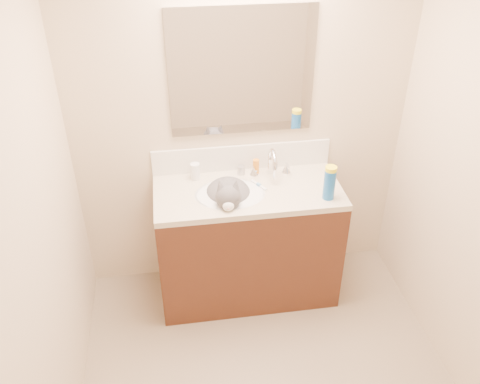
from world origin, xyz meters
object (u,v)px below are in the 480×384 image
object	(u,v)px
cat	(229,197)
spray_can	(329,184)
vanity_cabinet	(248,245)
pill_bottle	(195,171)
silver_jar	(241,170)
basin	(230,203)
amber_bottle	(256,167)
faucet	(272,165)

from	to	relation	value
cat	spray_can	size ratio (longest dim) A/B	2.22
vanity_cabinet	pill_bottle	xyz separation A→B (m)	(-0.32, 0.18, 0.51)
vanity_cabinet	silver_jar	world-z (taller)	silver_jar
basin	amber_bottle	world-z (taller)	amber_bottle
basin	faucet	distance (m)	0.38
pill_bottle	silver_jar	distance (m)	0.31
basin	spray_can	xyz separation A→B (m)	(0.60, -0.14, 0.17)
vanity_cabinet	silver_jar	distance (m)	0.52
pill_bottle	amber_bottle	xyz separation A→B (m)	(0.41, 0.00, -0.00)
vanity_cabinet	faucet	xyz separation A→B (m)	(0.18, 0.14, 0.54)
pill_bottle	spray_can	distance (m)	0.87
vanity_cabinet	basin	distance (m)	0.40
vanity_cabinet	pill_bottle	distance (m)	0.63
vanity_cabinet	basin	size ratio (longest dim) A/B	2.67
cat	pill_bottle	world-z (taller)	cat
basin	cat	bearing A→B (deg)	160.80
pill_bottle	spray_can	size ratio (longest dim) A/B	0.57
vanity_cabinet	cat	distance (m)	0.44
amber_bottle	spray_can	world-z (taller)	spray_can
pill_bottle	silver_jar	xyz separation A→B (m)	(0.31, 0.01, -0.03)
faucet	pill_bottle	xyz separation A→B (m)	(-0.50, 0.05, -0.03)
basin	pill_bottle	bearing A→B (deg)	133.13
cat	spray_can	bearing A→B (deg)	-5.99
pill_bottle	amber_bottle	distance (m)	0.41
pill_bottle	vanity_cabinet	bearing A→B (deg)	-29.90
pill_bottle	spray_can	xyz separation A→B (m)	(0.80, -0.35, 0.04)
pill_bottle	basin	bearing A→B (deg)	-46.87
silver_jar	amber_bottle	distance (m)	0.10
vanity_cabinet	cat	bearing A→B (deg)	-168.39
cat	pill_bottle	bearing A→B (deg)	139.36
faucet	amber_bottle	world-z (taller)	faucet
faucet	cat	xyz separation A→B (m)	(-0.31, -0.16, -0.11)
basin	cat	size ratio (longest dim) A/B	1.03
vanity_cabinet	amber_bottle	distance (m)	0.54
vanity_cabinet	amber_bottle	size ratio (longest dim) A/B	11.46
basin	pill_bottle	xyz separation A→B (m)	(-0.20, 0.21, 0.13)
vanity_cabinet	spray_can	size ratio (longest dim) A/B	6.08
faucet	cat	distance (m)	0.37
spray_can	basin	bearing A→B (deg)	166.92
vanity_cabinet	silver_jar	xyz separation A→B (m)	(-0.01, 0.20, 0.48)
amber_bottle	spray_can	size ratio (longest dim) A/B	0.53
cat	pill_bottle	xyz separation A→B (m)	(-0.19, 0.21, 0.08)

